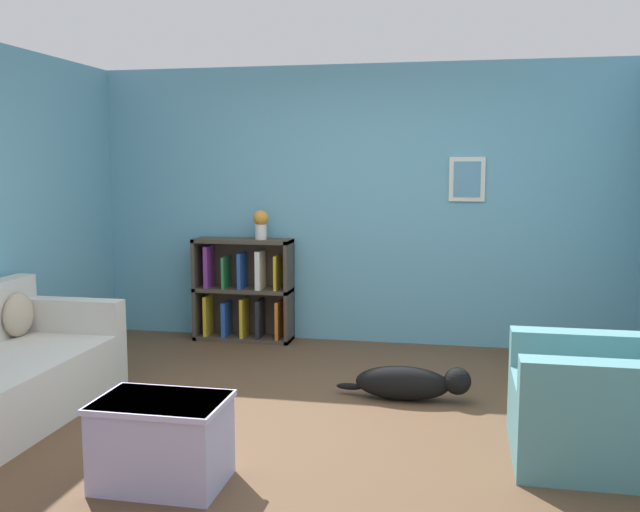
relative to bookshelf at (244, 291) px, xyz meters
name	(u,v)px	position (x,y,z in m)	size (l,w,h in m)	color
ground_plane	(308,421)	(1.08, -2.05, -0.47)	(14.00, 14.00, 0.00)	brown
wall_back	(359,205)	(1.08, 0.20, 0.83)	(5.60, 0.13, 2.60)	#609EB7
bookshelf	(244,291)	(0.00, 0.00, 0.00)	(0.94, 0.29, 0.98)	#42382D
recliner_chair	(617,402)	(2.93, -2.33, -0.13)	(1.02, 0.87, 1.00)	slate
coffee_table	(162,439)	(0.52, -3.11, -0.23)	(0.68, 0.47, 0.46)	#ADA3CC
dog	(411,383)	(1.71, -1.50, -0.35)	(0.97, 0.22, 0.26)	black
vase	(261,223)	(0.19, -0.02, 0.66)	(0.14, 0.14, 0.27)	silver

